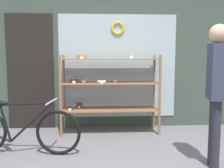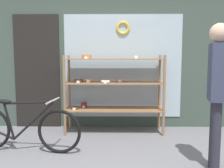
{
  "view_description": "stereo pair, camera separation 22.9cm",
  "coord_description": "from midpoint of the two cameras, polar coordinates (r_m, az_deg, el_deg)",
  "views": [
    {
      "loc": [
        -0.15,
        -2.34,
        1.33
      ],
      "look_at": [
        0.02,
        0.92,
        0.97
      ],
      "focal_mm": 40.0,
      "sensor_mm": 36.0,
      "label": 1
    },
    {
      "loc": [
        0.07,
        -2.35,
        1.33
      ],
      "look_at": [
        0.02,
        0.92,
        0.97
      ],
      "focal_mm": 40.0,
      "sensor_mm": 36.0,
      "label": 2
    }
  ],
  "objects": [
    {
      "name": "storefront_facade",
      "position": [
        4.7,
        1.02,
        9.19
      ],
      "size": [
        6.35,
        0.13,
        3.21
      ],
      "color": "#3D4C42",
      "rests_on": "ground_plane"
    },
    {
      "name": "display_case",
      "position": [
        4.34,
        1.36,
        -0.23
      ],
      "size": [
        1.7,
        0.48,
        1.36
      ],
      "color": "#8E6642",
      "rests_on": "ground_plane"
    },
    {
      "name": "bicycle",
      "position": [
        3.72,
        -17.93,
        -9.57
      ],
      "size": [
        1.64,
        0.46,
        0.75
      ],
      "rotation": [
        0.0,
        0.0,
        -0.12
      ],
      "color": "black",
      "rests_on": "ground_plane"
    },
    {
      "name": "pedestrian",
      "position": [
        3.14,
        24.89,
        -0.17
      ],
      "size": [
        0.24,
        0.35,
        1.71
      ],
      "rotation": [
        0.0,
        0.0,
        1.36
      ],
      "color": "#282833",
      "rests_on": "ground_plane"
    }
  ]
}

